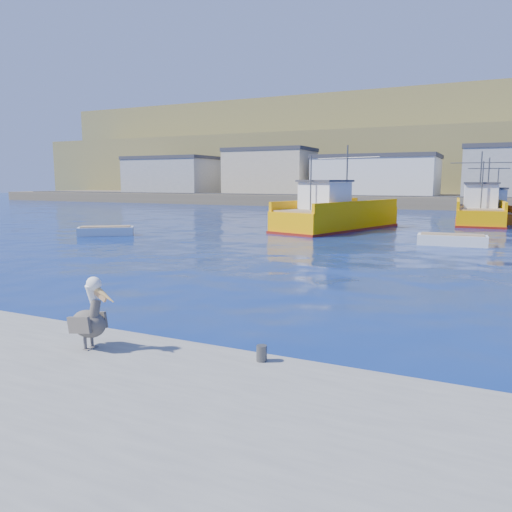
{
  "coord_description": "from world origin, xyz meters",
  "views": [
    {
      "loc": [
        6.71,
        -11.45,
        3.82
      ],
      "look_at": [
        -0.35,
        3.4,
        1.32
      ],
      "focal_mm": 35.0,
      "sensor_mm": 36.0,
      "label": 1
    }
  ],
  "objects_px": {
    "boat_orange": "(489,211)",
    "skiff_mid": "(452,241)",
    "trawler_yellow_b": "(479,212)",
    "pelican": "(90,318)",
    "trawler_yellow_a": "(336,215)",
    "skiff_left": "(106,232)"
  },
  "relations": [
    {
      "from": "boat_orange",
      "to": "pelican",
      "type": "xyz_separation_m",
      "value": [
        -6.73,
        -43.78,
        0.15
      ]
    },
    {
      "from": "boat_orange",
      "to": "skiff_mid",
      "type": "height_order",
      "value": "boat_orange"
    },
    {
      "from": "pelican",
      "to": "trawler_yellow_b",
      "type": "bearing_deg",
      "value": 81.91
    },
    {
      "from": "trawler_yellow_b",
      "to": "pelican",
      "type": "height_order",
      "value": "trawler_yellow_b"
    },
    {
      "from": "trawler_yellow_b",
      "to": "pelican",
      "type": "distance_m",
      "value": 41.96
    },
    {
      "from": "trawler_yellow_b",
      "to": "skiff_mid",
      "type": "xyz_separation_m",
      "value": [
        -0.94,
        -17.25,
        -0.76
      ]
    },
    {
      "from": "trawler_yellow_a",
      "to": "skiff_mid",
      "type": "bearing_deg",
      "value": -35.7
    },
    {
      "from": "pelican",
      "to": "trawler_yellow_a",
      "type": "bearing_deg",
      "value": 97.58
    },
    {
      "from": "trawler_yellow_b",
      "to": "skiff_mid",
      "type": "bearing_deg",
      "value": -93.12
    },
    {
      "from": "trawler_yellow_b",
      "to": "boat_orange",
      "type": "xyz_separation_m",
      "value": [
        0.83,
        2.24,
        -0.05
      ]
    },
    {
      "from": "trawler_yellow_a",
      "to": "pelican",
      "type": "relative_size",
      "value": 8.87
    },
    {
      "from": "trawler_yellow_a",
      "to": "boat_orange",
      "type": "relative_size",
      "value": 1.73
    },
    {
      "from": "trawler_yellow_a",
      "to": "skiff_left",
      "type": "distance_m",
      "value": 17.35
    },
    {
      "from": "trawler_yellow_a",
      "to": "boat_orange",
      "type": "bearing_deg",
      "value": 50.15
    },
    {
      "from": "pelican",
      "to": "skiff_mid",
      "type": "bearing_deg",
      "value": 78.45
    },
    {
      "from": "trawler_yellow_a",
      "to": "skiff_mid",
      "type": "distance_m",
      "value": 11.19
    },
    {
      "from": "trawler_yellow_a",
      "to": "boat_orange",
      "type": "distance_m",
      "value": 16.9
    },
    {
      "from": "trawler_yellow_b",
      "to": "skiff_left",
      "type": "bearing_deg",
      "value": -136.56
    },
    {
      "from": "boat_orange",
      "to": "skiff_mid",
      "type": "bearing_deg",
      "value": -95.19
    },
    {
      "from": "trawler_yellow_a",
      "to": "trawler_yellow_b",
      "type": "xyz_separation_m",
      "value": [
        10.0,
        10.74,
        -0.08
      ]
    },
    {
      "from": "boat_orange",
      "to": "pelican",
      "type": "bearing_deg",
      "value": -98.74
    },
    {
      "from": "boat_orange",
      "to": "trawler_yellow_b",
      "type": "bearing_deg",
      "value": -110.35
    }
  ]
}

